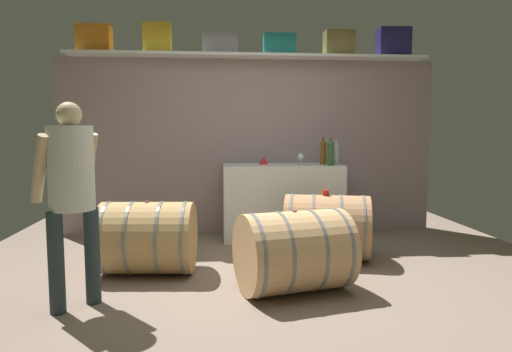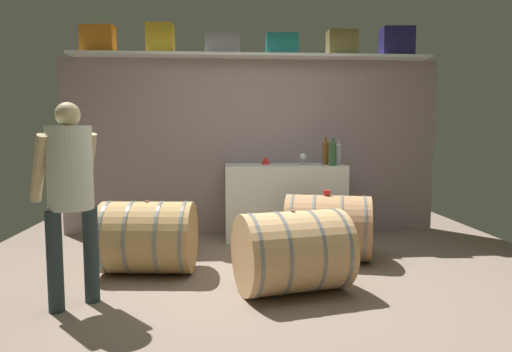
# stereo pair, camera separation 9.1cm
# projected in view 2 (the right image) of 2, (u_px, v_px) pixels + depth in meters

# --- Properties ---
(ground_plane) EXTENTS (5.92, 7.45, 0.02)m
(ground_plane) POSITION_uv_depth(u_px,v_px,m) (262.00, 269.00, 4.38)
(ground_plane) COLOR gray
(back_wall_panel) EXTENTS (4.72, 0.10, 2.18)m
(back_wall_panel) POSITION_uv_depth(u_px,v_px,m) (252.00, 147.00, 5.85)
(back_wall_panel) COLOR gray
(back_wall_panel) RESTS_ON ground
(high_shelf_board) EXTENTS (4.34, 0.40, 0.03)m
(high_shelf_board) POSITION_uv_depth(u_px,v_px,m) (253.00, 56.00, 5.59)
(high_shelf_board) COLOR white
(high_shelf_board) RESTS_ON back_wall_panel
(toolcase_orange) EXTENTS (0.40, 0.21, 0.32)m
(toolcase_orange) POSITION_uv_depth(u_px,v_px,m) (98.00, 39.00, 5.45)
(toolcase_orange) COLOR orange
(toolcase_orange) RESTS_ON high_shelf_board
(toolcase_yellow) EXTENTS (0.32, 0.27, 0.34)m
(toolcase_yellow) POSITION_uv_depth(u_px,v_px,m) (160.00, 39.00, 5.50)
(toolcase_yellow) COLOR yellow
(toolcase_yellow) RESTS_ON high_shelf_board
(toolcase_grey) EXTENTS (0.42, 0.26, 0.25)m
(toolcase_grey) POSITION_uv_depth(u_px,v_px,m) (222.00, 44.00, 5.55)
(toolcase_grey) COLOR gray
(toolcase_grey) RESTS_ON high_shelf_board
(toolcase_teal) EXTENTS (0.40, 0.29, 0.25)m
(toolcase_teal) POSITION_uv_depth(u_px,v_px,m) (282.00, 45.00, 5.60)
(toolcase_teal) COLOR #1E807D
(toolcase_teal) RESTS_ON high_shelf_board
(toolcase_olive) EXTENTS (0.36, 0.27, 0.30)m
(toolcase_olive) POSITION_uv_depth(u_px,v_px,m) (342.00, 43.00, 5.65)
(toolcase_olive) COLOR olive
(toolcase_olive) RESTS_ON high_shelf_board
(toolcase_navy) EXTENTS (0.40, 0.29, 0.35)m
(toolcase_navy) POSITION_uv_depth(u_px,v_px,m) (397.00, 42.00, 5.70)
(toolcase_navy) COLOR navy
(toolcase_navy) RESTS_ON high_shelf_board
(work_cabinet) EXTENTS (1.42, 0.61, 0.89)m
(work_cabinet) POSITION_uv_depth(u_px,v_px,m) (284.00, 201.00, 5.58)
(work_cabinet) COLOR white
(work_cabinet) RESTS_ON ground
(wine_bottle_amber) EXTENTS (0.07, 0.07, 0.33)m
(wine_bottle_amber) POSITION_uv_depth(u_px,v_px,m) (326.00, 152.00, 5.51)
(wine_bottle_amber) COLOR brown
(wine_bottle_amber) RESTS_ON work_cabinet
(wine_bottle_clear) EXTENTS (0.06, 0.06, 0.30)m
(wine_bottle_clear) POSITION_uv_depth(u_px,v_px,m) (338.00, 153.00, 5.43)
(wine_bottle_clear) COLOR #AEBAC4
(wine_bottle_clear) RESTS_ON work_cabinet
(wine_bottle_green) EXTENTS (0.08, 0.08, 0.32)m
(wine_bottle_green) POSITION_uv_depth(u_px,v_px,m) (333.00, 153.00, 5.35)
(wine_bottle_green) COLOR #325D34
(wine_bottle_green) RESTS_ON work_cabinet
(wine_glass) EXTENTS (0.08, 0.08, 0.14)m
(wine_glass) POSITION_uv_depth(u_px,v_px,m) (303.00, 157.00, 5.50)
(wine_glass) COLOR white
(wine_glass) RESTS_ON work_cabinet
(red_funnel) EXTENTS (0.11, 0.11, 0.10)m
(red_funnel) POSITION_uv_depth(u_px,v_px,m) (266.00, 160.00, 5.57)
(red_funnel) COLOR red
(red_funnel) RESTS_ON work_cabinet
(wine_barrel_near) EXTENTS (0.97, 0.84, 0.66)m
(wine_barrel_near) POSITION_uv_depth(u_px,v_px,m) (328.00, 227.00, 4.64)
(wine_barrel_near) COLOR tan
(wine_barrel_near) RESTS_ON ground
(wine_barrel_far) EXTENTS (0.88, 0.72, 0.67)m
(wine_barrel_far) POSITION_uv_depth(u_px,v_px,m) (148.00, 237.00, 4.21)
(wine_barrel_far) COLOR tan
(wine_barrel_far) RESTS_ON ground
(wine_barrel_flank) EXTENTS (0.99, 0.83, 0.67)m
(wine_barrel_flank) POSITION_uv_depth(u_px,v_px,m) (293.00, 252.00, 3.71)
(wine_barrel_flank) COLOR tan
(wine_barrel_flank) RESTS_ON ground
(tasting_cup) EXTENTS (0.07, 0.07, 0.05)m
(tasting_cup) POSITION_uv_depth(u_px,v_px,m) (327.00, 193.00, 4.60)
(tasting_cup) COLOR red
(tasting_cup) RESTS_ON wine_barrel_near
(winemaker_pouring) EXTENTS (0.49, 0.47, 1.51)m
(winemaker_pouring) POSITION_uv_depth(u_px,v_px,m) (70.00, 183.00, 3.34)
(winemaker_pouring) COLOR #273438
(winemaker_pouring) RESTS_ON ground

